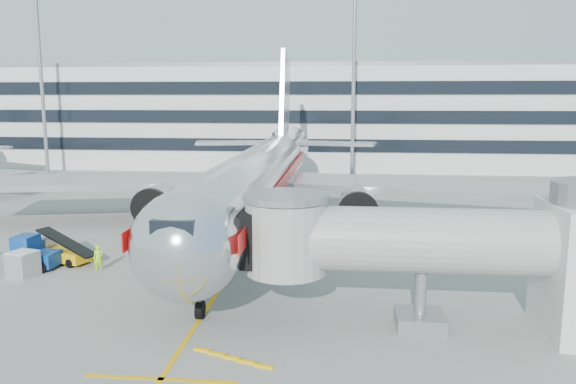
# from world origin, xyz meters

# --- Properties ---
(ground) EXTENTS (180.00, 180.00, 0.00)m
(ground) POSITION_xyz_m (0.00, 0.00, 0.00)
(ground) COLOR gray
(ground) RESTS_ON ground
(lead_in_line) EXTENTS (0.25, 70.00, 0.01)m
(lead_in_line) POSITION_xyz_m (0.00, 10.00, 0.01)
(lead_in_line) COLOR #E5A40C
(lead_in_line) RESTS_ON ground
(stop_bar) EXTENTS (6.00, 0.25, 0.01)m
(stop_bar) POSITION_xyz_m (0.00, -14.00, 0.01)
(stop_bar) COLOR #E5A40C
(stop_bar) RESTS_ON ground
(main_jet) EXTENTS (50.95, 48.70, 16.06)m
(main_jet) POSITION_xyz_m (0.00, 11.72, 4.23)
(main_jet) COLOR silver
(main_jet) RESTS_ON ground
(jet_bridge) EXTENTS (17.80, 4.50, 7.00)m
(jet_bridge) POSITION_xyz_m (12.18, -8.00, 3.87)
(jet_bridge) COLOR silver
(jet_bridge) RESTS_ON ground
(terminal) EXTENTS (150.00, 24.25, 15.60)m
(terminal) POSITION_xyz_m (0.00, 57.95, 7.80)
(terminal) COLOR silver
(terminal) RESTS_ON ground
(light_mast_west) EXTENTS (2.40, 1.20, 25.45)m
(light_mast_west) POSITION_xyz_m (-35.00, 42.00, 14.88)
(light_mast_west) COLOR gray
(light_mast_west) RESTS_ON ground
(light_mast_centre) EXTENTS (2.40, 1.20, 25.45)m
(light_mast_centre) POSITION_xyz_m (8.00, 42.00, 14.88)
(light_mast_centre) COLOR gray
(light_mast_centre) RESTS_ON ground
(belt_loader) EXTENTS (4.50, 2.93, 2.12)m
(belt_loader) POSITION_xyz_m (-11.50, 0.52, 0.60)
(belt_loader) COLOR #F3B30A
(belt_loader) RESTS_ON ground
(baggage_tug) EXTENTS (2.93, 1.99, 2.11)m
(baggage_tug) POSITION_xyz_m (-12.57, -1.00, 0.92)
(baggage_tug) COLOR navy
(baggage_tug) RESTS_ON ground
(cargo_container_left) EXTENTS (1.80, 1.80, 1.54)m
(cargo_container_left) POSITION_xyz_m (-12.26, -2.62, 0.77)
(cargo_container_left) COLOR #B8BBC0
(cargo_container_left) RESTS_ON ground
(cargo_container_front) EXTENTS (1.46, 1.46, 1.55)m
(cargo_container_front) POSITION_xyz_m (-13.13, 1.06, 0.78)
(cargo_container_front) COLOR #B8BBC0
(cargo_container_front) RESTS_ON ground
(ramp_worker) EXTENTS (0.70, 0.57, 1.65)m
(ramp_worker) POSITION_xyz_m (-8.19, -1.17, 0.83)
(ramp_worker) COLOR #B1FF1A
(ramp_worker) RESTS_ON ground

